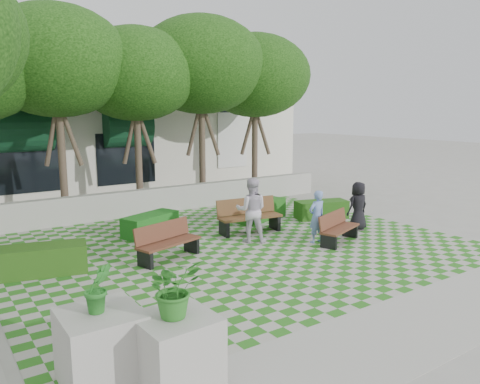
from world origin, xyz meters
TOP-DOWN VIEW (x-y plane):
  - ground at (0.00, 0.00)m, footprint 90.00×90.00m
  - lawn at (0.00, 1.00)m, footprint 12.00×12.00m
  - sidewalk_south at (0.00, -4.70)m, footprint 16.00×2.00m
  - retaining_wall at (0.00, 6.20)m, footprint 15.00×0.36m
  - bench_east at (2.63, -0.27)m, footprint 1.71×1.05m
  - bench_mid at (1.22, 2.06)m, footprint 2.03×0.91m
  - bench_west at (-1.99, 1.08)m, footprint 1.84×1.06m
  - hedge_east at (4.32, 2.12)m, footprint 1.90×1.20m
  - hedge_midright at (2.45, 3.16)m, footprint 2.03×1.14m
  - hedge_midleft at (-1.38, 3.49)m, footprint 1.92×1.32m
  - hedge_west at (-4.80, 1.72)m, footprint 2.03×1.21m
  - planter_front at (-4.30, -3.94)m, footprint 1.05×1.05m
  - planter_back at (-5.10, -3.32)m, footprint 1.04×1.04m
  - person_blue at (2.11, 0.05)m, footprint 0.55×0.36m
  - person_dark at (4.16, 0.37)m, footprint 0.76×0.52m
  - person_white at (0.66, 1.17)m, footprint 1.13×1.09m
  - tree_row at (-1.86, 5.95)m, footprint 17.70×13.40m
  - building at (0.93, 14.08)m, footprint 18.00×8.92m

SIDE VIEW (x-z plane):
  - ground at x=0.00m, z-range 0.00..0.00m
  - sidewalk_south at x=0.00m, z-range 0.00..0.01m
  - lawn at x=0.00m, z-range 0.01..0.01m
  - hedge_east at x=4.32m, z-range 0.00..0.62m
  - hedge_midleft at x=-1.38m, z-range 0.00..0.62m
  - hedge_west at x=-4.80m, z-range 0.00..0.67m
  - hedge_midright at x=2.45m, z-range 0.00..0.67m
  - bench_east at x=2.63m, z-range -0.02..0.84m
  - bench_west at x=-1.99m, z-range -0.02..0.90m
  - retaining_wall at x=0.00m, z-range 0.00..0.90m
  - bench_mid at x=1.22m, z-range -0.02..1.01m
  - planter_back at x=-5.10m, z-range -0.29..1.44m
  - planter_front at x=-4.30m, z-range -0.17..1.61m
  - person_blue at x=2.11m, z-range 0.00..1.49m
  - person_dark at x=4.16m, z-range 0.00..1.51m
  - person_white at x=0.66m, z-range 0.00..1.83m
  - building at x=0.93m, z-range -0.06..5.09m
  - tree_row at x=-1.86m, z-range 1.47..8.88m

